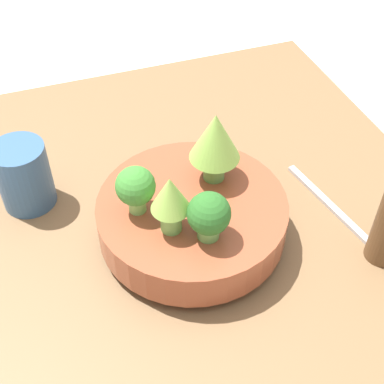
{
  "coord_description": "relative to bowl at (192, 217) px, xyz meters",
  "views": [
    {
      "loc": [
        -0.5,
        0.16,
        0.61
      ],
      "look_at": [
        -0.04,
        -0.0,
        0.13
      ],
      "focal_mm": 50.0,
      "sensor_mm": 36.0,
      "label": 1
    }
  ],
  "objects": [
    {
      "name": "romanesco_piece_far",
      "position": [
        -0.03,
        0.04,
        0.08
      ],
      "size": [
        0.05,
        0.05,
        0.08
      ],
      "color": "#6BA34C",
      "rests_on": "bowl"
    },
    {
      "name": "cup",
      "position": [
        0.14,
        0.2,
        0.01
      ],
      "size": [
        0.08,
        0.08,
        0.1
      ],
      "color": "#33567F",
      "rests_on": "table"
    },
    {
      "name": "fork",
      "position": [
        -0.02,
        -0.21,
        -0.04
      ],
      "size": [
        0.19,
        0.04,
        0.01
      ],
      "color": "#B2B2B7",
      "rests_on": "table"
    },
    {
      "name": "broccoli_floret_back",
      "position": [
        0.01,
        0.07,
        0.07
      ],
      "size": [
        0.05,
        0.05,
        0.07
      ],
      "color": "#7AB256",
      "rests_on": "bowl"
    },
    {
      "name": "bowl",
      "position": [
        0.0,
        0.0,
        0.0
      ],
      "size": [
        0.25,
        0.25,
        0.07
      ],
      "color": "brown",
      "rests_on": "table"
    },
    {
      "name": "romanesco_piece_near",
      "position": [
        0.03,
        -0.04,
        0.09
      ],
      "size": [
        0.07,
        0.07,
        0.1
      ],
      "color": "#609347",
      "rests_on": "bowl"
    },
    {
      "name": "broccoli_floret_left",
      "position": [
        -0.06,
        -0.0,
        0.06
      ],
      "size": [
        0.05,
        0.05,
        0.07
      ],
      "color": "#609347",
      "rests_on": "bowl"
    },
    {
      "name": "ground_plane",
      "position": [
        0.04,
        0.0,
        -0.08
      ],
      "size": [
        6.0,
        6.0,
        0.0
      ],
      "primitive_type": "plane",
      "color": "silver"
    },
    {
      "name": "table",
      "position": [
        0.04,
        0.0,
        -0.06
      ],
      "size": [
        0.82,
        0.77,
        0.05
      ],
      "color": "brown",
      "rests_on": "ground_plane"
    }
  ]
}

